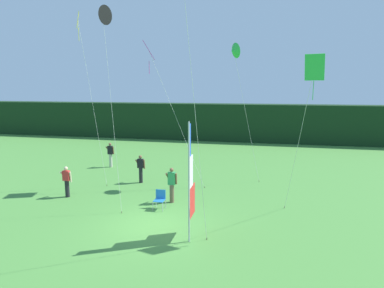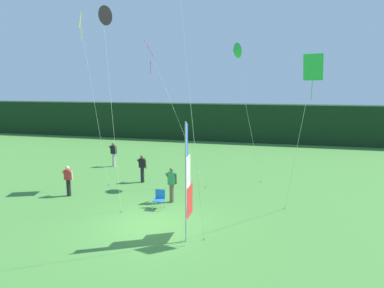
{
  "view_description": "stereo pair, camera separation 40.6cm",
  "coord_description": "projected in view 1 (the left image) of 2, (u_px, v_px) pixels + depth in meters",
  "views": [
    {
      "loc": [
        4.32,
        -12.25,
        5.71
      ],
      "look_at": [
        0.94,
        3.3,
        2.92
      ],
      "focal_mm": 30.67,
      "sensor_mm": 36.0,
      "label": 1
    },
    {
      "loc": [
        4.71,
        -12.16,
        5.71
      ],
      "look_at": [
        0.94,
        3.3,
        2.92
      ],
      "focal_mm": 30.67,
      "sensor_mm": 36.0,
      "label": 2
    }
  ],
  "objects": [
    {
      "name": "folding_chair",
      "position": [
        160.0,
        198.0,
        15.49
      ],
      "size": [
        0.51,
        0.51,
        0.89
      ],
      "color": "#BCBCC1",
      "rests_on": "ground"
    },
    {
      "name": "kite_green_delta_3",
      "position": [
        234.0,
        51.0,
        18.31
      ],
      "size": [
        2.09,
        1.16,
        8.13
      ],
      "color": "brown",
      "rests_on": "ground"
    },
    {
      "name": "person_far_right",
      "position": [
        110.0,
        154.0,
        23.45
      ],
      "size": [
        0.55,
        0.48,
        1.76
      ],
      "color": "#B7B2A3",
      "rests_on": "ground"
    },
    {
      "name": "kite_green_diamond_2",
      "position": [
        313.0,
        75.0,
        12.13
      ],
      "size": [
        1.0,
        2.74,
        6.88
      ],
      "color": "brown",
      "rests_on": "ground"
    },
    {
      "name": "distant_treeline",
      "position": [
        222.0,
        122.0,
        35.18
      ],
      "size": [
        80.0,
        2.4,
        3.9
      ],
      "primitive_type": "cube",
      "color": "black",
      "rests_on": "ground"
    },
    {
      "name": "kite_black_delta_5",
      "position": [
        103.0,
        16.0,
        14.34
      ],
      "size": [
        1.16,
        1.18,
        9.22
      ],
      "color": "brown",
      "rests_on": "ground"
    },
    {
      "name": "person_far_left",
      "position": [
        141.0,
        168.0,
        19.61
      ],
      "size": [
        0.55,
        0.48,
        1.68
      ],
      "color": "black",
      "rests_on": "ground"
    },
    {
      "name": "ground_plane",
      "position": [
        153.0,
        225.0,
        13.68
      ],
      "size": [
        120.0,
        120.0,
        0.0
      ],
      "primitive_type": "plane",
      "color": "#478438"
    },
    {
      "name": "person_near_banner",
      "position": [
        172.0,
        184.0,
        16.24
      ],
      "size": [
        0.55,
        0.48,
        1.77
      ],
      "color": "brown",
      "rests_on": "ground"
    },
    {
      "name": "kite_magenta_diamond_4",
      "position": [
        151.0,
        56.0,
        17.86
      ],
      "size": [
        3.51,
        0.93,
        8.15
      ],
      "color": "brown",
      "rests_on": "ground"
    },
    {
      "name": "person_mid_field",
      "position": [
        67.0,
        181.0,
        17.06
      ],
      "size": [
        0.55,
        0.48,
        1.63
      ],
      "color": "black",
      "rests_on": "ground"
    },
    {
      "name": "kite_yellow_diamond_1",
      "position": [
        80.0,
        32.0,
        17.7
      ],
      "size": [
        1.42,
        0.58,
        9.66
      ],
      "color": "brown",
      "rests_on": "ground"
    },
    {
      "name": "banner_flag",
      "position": [
        191.0,
        184.0,
        12.15
      ],
      "size": [
        0.06,
        1.03,
        4.5
      ],
      "color": "#B7B7BC",
      "rests_on": "ground"
    }
  ]
}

